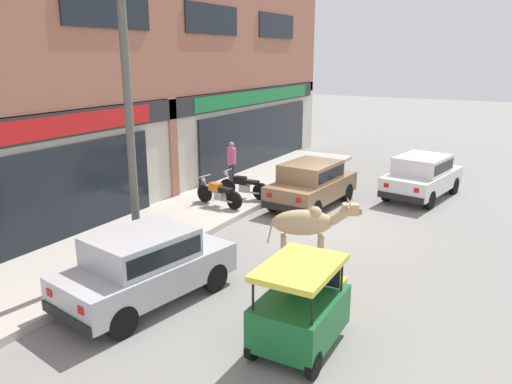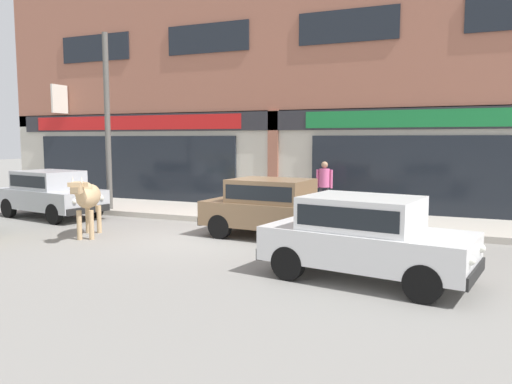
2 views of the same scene
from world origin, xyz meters
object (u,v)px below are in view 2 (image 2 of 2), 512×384
Objects in this scene: car_2 at (50,192)px; pedestrian at (324,182)px; car_0 at (365,234)px; car_1 at (273,205)px; motorcycle_0 at (244,201)px; motorcycle_1 at (277,204)px; cow at (88,197)px; utility_pole at (107,122)px.

car_2 is 2.37× the size of pedestrian.
pedestrian is (7.95, 2.99, 0.34)m from car_2.
car_0 is 4.01m from car_1.
car_0 and car_2 have the same top height.
motorcycle_0 is 1.17m from motorcycle_1.
car_1 is 2.32× the size of pedestrian.
cow is 6.85m from pedestrian.
car_1 is at bearing -51.74° from motorcycle_0.
car_0 is 2.36× the size of pedestrian.
utility_pole is at bearing 165.89° from car_1.
motorcycle_1 is 0.32× the size of utility_pole.
car_1 is 2.05× the size of motorcycle_1.
motorcycle_1 is 1.69m from pedestrian.
pedestrian is (2.25, 0.93, 0.60)m from motorcycle_0.
utility_pole is (-9.12, 4.46, 2.17)m from car_0.
utility_pole is at bearing 47.35° from car_2.
utility_pole reaches higher than motorcycle_0.
motorcycle_1 is at bearing 107.90° from car_1.
utility_pole reaches higher than motorcycle_1.
utility_pole is (-2.04, 3.31, 1.97)m from cow.
cow is 0.52× the size of car_1.
motorcycle_1 is 1.13× the size of pedestrian.
pedestrian is at bearing 46.38° from motorcycle_1.
car_1 is at bearing 21.92° from cow.
motorcycle_0 is at bearing 19.84° from car_2.
utility_pole is at bearing -170.65° from motorcycle_0.
car_1 reaches higher than motorcycle_0.
motorcycle_0 is (-4.63, 5.20, -0.26)m from car_0.
utility_pole is (-5.64, -0.52, 2.43)m from motorcycle_1.
car_2 is at bearing -132.65° from utility_pole.
car_2 reaches higher than motorcycle_1.
motorcycle_0 is at bearing 169.37° from motorcycle_1.
car_1 is 2.98m from motorcycle_0.
car_0 is at bearing -55.09° from motorcycle_1.
motorcycle_1 is (1.15, -0.22, 0.00)m from motorcycle_0.
pedestrian is 7.18m from utility_pole.
pedestrian reaches higher than cow.
motorcycle_0 is 0.32× the size of utility_pole.
car_1 is 0.66× the size of utility_pole.
cow is 1.07× the size of motorcycle_1.
car_1 is 7.54m from car_2.
car_0 is 6.08m from motorcycle_1.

